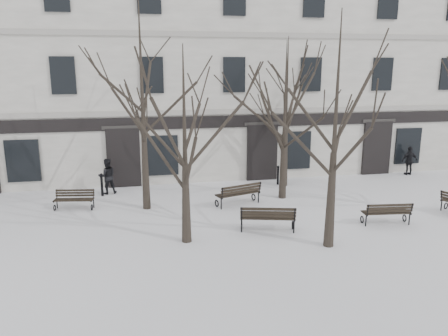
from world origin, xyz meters
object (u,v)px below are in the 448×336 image
object	(u,v)px
bench_1	(268,217)
bench_4	(239,193)
bench_3	(74,199)
tree_2	(336,104)
bench_2	(387,212)
tree_1	(184,123)

from	to	relation	value
bench_1	bench_4	size ratio (longest dim) A/B	1.01
bench_3	bench_4	xyz separation A→B (m)	(6.83, -0.86, 0.10)
bench_1	tree_2	bearing A→B (deg)	148.63
bench_3	bench_4	distance (m)	6.89
bench_2	bench_4	distance (m)	5.96
tree_1	bench_4	xyz separation A→B (m)	(2.64, 3.52, -3.52)
bench_3	bench_4	size ratio (longest dim) A/B	0.81
tree_2	bench_1	bearing A→B (deg)	134.45
bench_2	bench_4	xyz separation A→B (m)	(-4.91, 3.37, 0.05)
bench_1	bench_3	size ratio (longest dim) A/B	1.24
bench_1	bench_2	xyz separation A→B (m)	(4.59, -0.20, -0.05)
tree_1	bench_3	distance (m)	7.06
bench_3	tree_1	bearing A→B (deg)	-37.67
tree_2	bench_1	world-z (taller)	tree_2
bench_1	bench_2	size ratio (longest dim) A/B	1.13
tree_1	tree_2	size ratio (longest dim) A/B	0.87
bench_2	bench_3	world-z (taller)	bench_2
bench_2	bench_3	bearing A→B (deg)	-13.68
tree_1	bench_1	bearing A→B (deg)	6.87
bench_1	bench_4	distance (m)	3.18
tree_2	bench_3	world-z (taller)	tree_2
tree_1	bench_3	size ratio (longest dim) A/B	3.91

